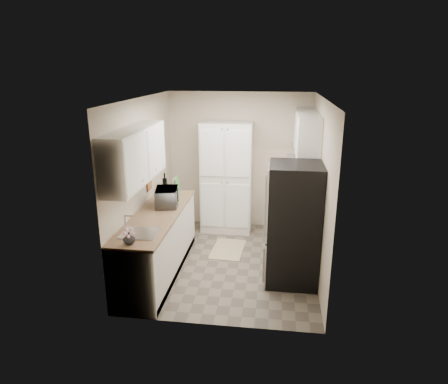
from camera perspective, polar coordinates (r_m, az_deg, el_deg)
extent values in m
plane|color=#665B4C|center=(6.33, 0.70, -9.97)|extent=(3.20, 3.20, 0.00)
cube|color=beige|center=(7.40, 2.22, 4.45)|extent=(2.60, 0.04, 2.50)
cube|color=beige|center=(4.36, -1.75, -5.01)|extent=(2.60, 0.04, 2.50)
cube|color=beige|center=(6.14, -11.39, 1.38)|extent=(0.04, 3.20, 2.50)
cube|color=beige|center=(5.86, 13.48, 0.44)|extent=(0.04, 3.20, 2.50)
cube|color=silver|center=(5.63, 0.80, 13.23)|extent=(2.60, 3.20, 0.04)
cube|color=silver|center=(5.26, -12.59, 5.13)|extent=(0.33, 1.60, 0.70)
cube|color=silver|center=(6.49, 11.70, 8.02)|extent=(0.33, 1.55, 0.58)
cube|color=#99999E|center=(6.14, 11.18, 4.00)|extent=(0.45, 0.76, 0.13)
cube|color=#B7B7BC|center=(5.13, -11.94, -5.80)|extent=(0.45, 0.40, 0.02)
cube|color=brown|center=(6.34, -10.65, 1.26)|extent=(0.02, 0.22, 0.22)
cube|color=silver|center=(7.20, 0.40, 2.05)|extent=(0.90, 0.55, 2.00)
cube|color=silver|center=(5.95, -9.38, -7.40)|extent=(0.60, 2.30, 0.88)
cube|color=#846647|center=(5.77, -9.61, -3.25)|extent=(0.63, 2.33, 0.04)
cube|color=silver|center=(7.21, 9.70, -2.86)|extent=(0.60, 0.80, 0.88)
cube|color=#846647|center=(7.07, 9.88, 0.64)|extent=(0.63, 0.83, 0.04)
cube|color=#B7B7BC|center=(6.46, 9.74, -5.22)|extent=(0.64, 0.76, 0.90)
cube|color=black|center=(6.30, 9.95, -1.32)|extent=(0.66, 0.78, 0.03)
cube|color=black|center=(6.29, 12.64, -0.51)|extent=(0.06, 0.76, 0.22)
cube|color=#DE9690|center=(6.29, 6.45, -4.74)|extent=(0.01, 0.16, 0.42)
cube|color=beige|center=(6.51, 6.50, -3.95)|extent=(0.01, 0.16, 0.42)
cube|color=#B7B7BC|center=(5.57, 9.90, -4.57)|extent=(0.70, 0.72, 1.70)
imported|color=#A4A4A9|center=(6.03, -8.15, -0.72)|extent=(0.41, 0.53, 0.26)
cylinder|color=black|center=(6.66, -8.46, 1.20)|extent=(0.08, 0.08, 0.30)
imported|color=silver|center=(4.84, -13.41, -6.43)|extent=(0.17, 0.17, 0.15)
cube|color=#3F8D3D|center=(6.54, -6.66, 0.87)|extent=(0.03, 0.23, 0.28)
cube|color=#B7B8BC|center=(7.18, 10.70, 2.01)|extent=(0.40, 0.47, 0.24)
cube|color=tan|center=(6.73, 0.57, -8.17)|extent=(0.55, 0.84, 0.01)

